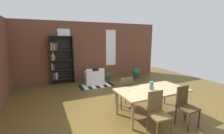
{
  "coord_description": "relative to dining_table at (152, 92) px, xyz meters",
  "views": [
    {
      "loc": [
        -2.14,
        -3.38,
        2.08
      ],
      "look_at": [
        0.22,
        1.82,
        1.0
      ],
      "focal_mm": 24.53,
      "sensor_mm": 36.0,
      "label": 1
    }
  ],
  "objects": [
    {
      "name": "striped_rug",
      "position": [
        -0.53,
        3.11,
        -0.65
      ],
      "size": [
        1.54,
        0.74,
        0.01
      ],
      "color": "black",
      "rests_on": "ground"
    },
    {
      "name": "dining_chair_far_left",
      "position": [
        -0.43,
        0.73,
        -0.14
      ],
      "size": [
        0.4,
        0.4,
        0.95
      ],
      "color": "#443D27",
      "rests_on": "ground"
    },
    {
      "name": "window_pane_0",
      "position": [
        -1.64,
        4.34,
        0.92
      ],
      "size": [
        0.55,
        0.02,
        1.86
      ],
      "primitive_type": "cube",
      "color": "white"
    },
    {
      "name": "dining_chair_near_right",
      "position": [
        0.42,
        -0.73,
        -0.14
      ],
      "size": [
        0.41,
        0.41,
        0.95
      ],
      "color": "#3E2F1B",
      "rests_on": "ground"
    },
    {
      "name": "bookshelf_tall",
      "position": [
        -1.9,
        4.17,
        0.46
      ],
      "size": [
        1.02,
        0.3,
        2.18
      ],
      "color": "black",
      "rests_on": "ground"
    },
    {
      "name": "tealight_candle_0",
      "position": [
        0.14,
        0.11,
        0.1
      ],
      "size": [
        0.04,
        0.04,
        0.04
      ],
      "primitive_type": "cylinder",
      "color": "silver",
      "rests_on": "dining_table"
    },
    {
      "name": "back_wall_brick",
      "position": [
        -0.46,
        4.41,
        0.78
      ],
      "size": [
        7.76,
        0.12,
        2.86
      ],
      "primitive_type": "cube",
      "color": "brown",
      "rests_on": "ground"
    },
    {
      "name": "armchair_white",
      "position": [
        -0.52,
        3.45,
        -0.38
      ],
      "size": [
        0.89,
        0.89,
        0.75
      ],
      "color": "white",
      "rests_on": "ground"
    },
    {
      "name": "ground_plane",
      "position": [
        -0.46,
        0.26,
        -0.66
      ],
      "size": [
        10.64,
        10.64,
        0.0
      ],
      "primitive_type": "plane",
      "color": "brown"
    },
    {
      "name": "tealight_candle_1",
      "position": [
        -0.64,
        0.17,
        0.1
      ],
      "size": [
        0.04,
        0.04,
        0.04
      ],
      "primitive_type": "cylinder",
      "color": "silver",
      "rests_on": "dining_table"
    },
    {
      "name": "window_pane_1",
      "position": [
        0.72,
        4.34,
        0.92
      ],
      "size": [
        0.55,
        0.02,
        1.86
      ],
      "primitive_type": "cube",
      "color": "white"
    },
    {
      "name": "dining_table",
      "position": [
        0.0,
        0.0,
        0.0
      ],
      "size": [
        1.9,
        1.0,
        0.73
      ],
      "color": "#99815C",
      "rests_on": "ground"
    },
    {
      "name": "potted_plant_by_shelf",
      "position": [
        1.79,
        3.44,
        -0.34
      ],
      "size": [
        0.43,
        0.43,
        0.57
      ],
      "color": "#333338",
      "rests_on": "ground"
    },
    {
      "name": "potted_plant_corner",
      "position": [
        0.26,
        3.69,
        -0.42
      ],
      "size": [
        0.28,
        0.28,
        0.42
      ],
      "color": "#333338",
      "rests_on": "ground"
    },
    {
      "name": "vase_on_table",
      "position": [
        -0.03,
        0.0,
        0.18
      ],
      "size": [
        0.11,
        0.11,
        0.22
      ],
      "primitive_type": "cylinder",
      "color": "#4C7266",
      "rests_on": "dining_table"
    },
    {
      "name": "dining_chair_near_left",
      "position": [
        -0.42,
        -0.73,
        -0.14
      ],
      "size": [
        0.43,
        0.43,
        0.95
      ],
      "color": "brown",
      "rests_on": "ground"
    }
  ]
}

